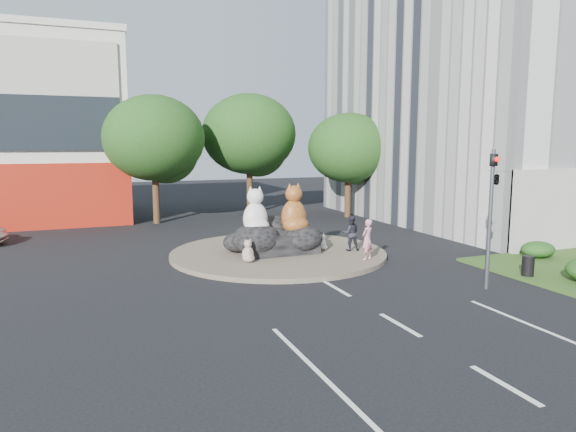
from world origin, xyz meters
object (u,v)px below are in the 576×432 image
(cat_white, at_px, (255,210))
(pedestrian_pink, at_px, (367,239))
(kitten_calico, at_px, (248,250))
(kitten_white, at_px, (323,242))
(cat_tabby, at_px, (294,208))
(pedestrian_dark, at_px, (351,233))
(litter_bin, at_px, (528,266))

(cat_white, height_order, pedestrian_pink, cat_white)
(kitten_calico, height_order, kitten_white, kitten_calico)
(cat_white, height_order, kitten_calico, cat_white)
(cat_tabby, height_order, kitten_white, cat_tabby)
(pedestrian_dark, bearing_deg, cat_tabby, 1.36)
(litter_bin, bearing_deg, pedestrian_pink, 135.64)
(kitten_calico, xyz_separation_m, pedestrian_pink, (4.94, -1.44, 0.38))
(kitten_calico, relative_size, kitten_white, 1.33)
(kitten_white, xyz_separation_m, pedestrian_pink, (0.90, -2.56, 0.51))
(kitten_calico, xyz_separation_m, kitten_white, (4.04, 1.12, -0.12))
(cat_tabby, distance_m, pedestrian_dark, 2.96)
(kitten_calico, xyz_separation_m, litter_bin, (9.48, -5.87, -0.19))
(kitten_white, relative_size, pedestrian_dark, 0.46)
(kitten_calico, height_order, litter_bin, kitten_calico)
(cat_tabby, bearing_deg, pedestrian_pink, -58.86)
(kitten_calico, relative_size, pedestrian_dark, 0.61)
(kitten_white, height_order, pedestrian_dark, pedestrian_dark)
(cat_white, xyz_separation_m, cat_tabby, (1.78, -0.24, 0.06))
(cat_white, xyz_separation_m, kitten_calico, (-0.81, -1.46, -1.49))
(kitten_calico, distance_m, pedestrian_dark, 5.21)
(pedestrian_pink, bearing_deg, cat_tabby, -75.46)
(cat_white, height_order, cat_tabby, cat_tabby)
(kitten_white, height_order, litter_bin, kitten_white)
(cat_white, distance_m, cat_tabby, 1.80)
(pedestrian_dark, bearing_deg, pedestrian_pink, 100.19)
(cat_tabby, relative_size, pedestrian_pink, 1.30)
(kitten_white, bearing_deg, kitten_calico, 158.55)
(kitten_white, bearing_deg, pedestrian_dark, -66.58)
(cat_white, bearing_deg, kitten_calico, -123.38)
(pedestrian_pink, bearing_deg, cat_white, -62.04)
(cat_tabby, bearing_deg, kitten_calico, -165.31)
(kitten_white, distance_m, pedestrian_pink, 2.76)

